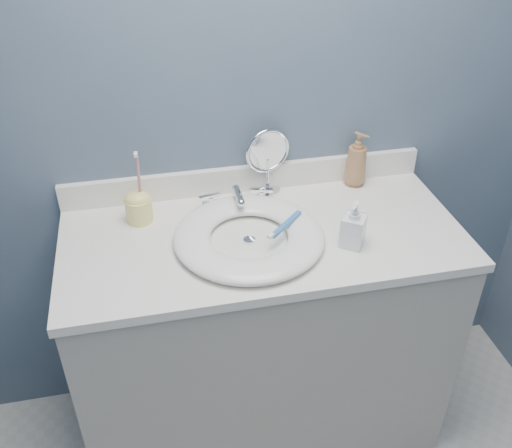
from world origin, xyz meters
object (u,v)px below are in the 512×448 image
object	(u,v)px
soap_bottle_clear	(354,224)
toothbrush_holder	(139,206)
soap_bottle_amber	(357,159)
makeup_mirror	(268,158)

from	to	relation	value
soap_bottle_clear	toothbrush_holder	distance (m)	0.66
soap_bottle_amber	makeup_mirror	bearing A→B (deg)	140.90
soap_bottle_amber	soap_bottle_clear	size ratio (longest dim) A/B	1.32
makeup_mirror	soap_bottle_clear	distance (m)	0.39
soap_bottle_clear	toothbrush_holder	size ratio (longest dim) A/B	0.61
makeup_mirror	toothbrush_holder	bearing A→B (deg)	179.53
soap_bottle_amber	toothbrush_holder	xyz separation A→B (m)	(-0.74, -0.07, -0.04)
soap_bottle_amber	toothbrush_holder	world-z (taller)	toothbrush_holder
makeup_mirror	soap_bottle_amber	xyz separation A→B (m)	(0.31, -0.02, -0.03)
soap_bottle_clear	toothbrush_holder	xyz separation A→B (m)	(-0.60, 0.26, -0.02)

